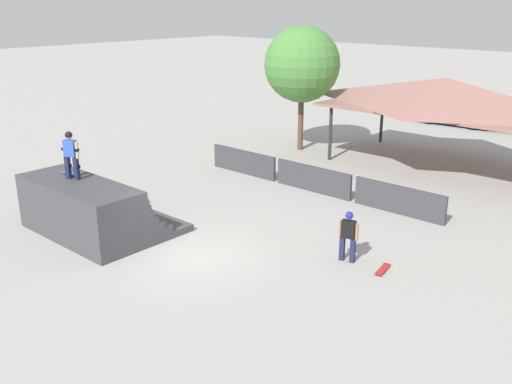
% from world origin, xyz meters
% --- Properties ---
extents(ground_plane, '(160.00, 160.00, 0.00)m').
position_xyz_m(ground_plane, '(0.00, 0.00, 0.00)').
color(ground_plane, '#A3A09B').
extents(quarter_pipe_ramp, '(4.76, 3.62, 1.83)m').
position_xyz_m(quarter_pipe_ramp, '(-3.74, -0.91, 0.80)').
color(quarter_pipe_ramp, '#424247').
rests_on(quarter_pipe_ramp, ground).
extents(skater_on_deck, '(0.67, 0.39, 1.58)m').
position_xyz_m(skater_on_deck, '(-4.22, -1.11, 2.74)').
color(skater_on_deck, '#1E2347').
rests_on(skater_on_deck, quarter_pipe_ramp).
extents(skateboard_on_deck, '(0.82, 0.26, 0.09)m').
position_xyz_m(skateboard_on_deck, '(-4.65, -0.94, 1.89)').
color(skateboard_on_deck, red).
rests_on(skateboard_on_deck, quarter_pipe_ramp).
extents(bystander_walking, '(0.62, 0.29, 1.56)m').
position_xyz_m(bystander_walking, '(3.77, 2.91, 0.92)').
color(bystander_walking, '#1E2347').
rests_on(bystander_walking, ground).
extents(skateboard_on_ground, '(0.34, 0.83, 0.09)m').
position_xyz_m(skateboard_on_ground, '(4.90, 3.04, 0.06)').
color(skateboard_on_ground, silver).
rests_on(skateboard_on_ground, ground).
extents(barrier_fence, '(11.19, 0.12, 1.05)m').
position_xyz_m(barrier_fence, '(-0.84, 7.49, 0.53)').
color(barrier_fence, '#3D3D42').
rests_on(barrier_fence, ground).
extents(pavilion_shelter, '(10.42, 5.71, 4.08)m').
position_xyz_m(pavilion_shelter, '(1.31, 14.37, 3.34)').
color(pavilion_shelter, '#2D2D33').
rests_on(pavilion_shelter, ground).
extents(tree_beside_pavilion, '(3.76, 3.76, 6.22)m').
position_xyz_m(tree_beside_pavilion, '(-5.41, 12.60, 4.32)').
color(tree_beside_pavilion, brown).
rests_on(tree_beside_pavilion, ground).
extents(parked_car_blue, '(4.57, 1.87, 1.27)m').
position_xyz_m(parked_car_blue, '(-2.04, 23.83, 0.60)').
color(parked_car_blue, navy).
rests_on(parked_car_blue, ground).
extents(parked_car_black, '(4.17, 2.20, 1.27)m').
position_xyz_m(parked_car_black, '(0.94, 24.29, 0.60)').
color(parked_car_black, black).
rests_on(parked_car_black, ground).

